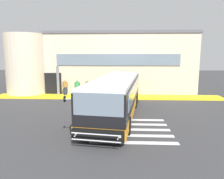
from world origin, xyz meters
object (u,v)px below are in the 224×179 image
Objects in this scene: passenger_near_column at (65,86)px; bus_main_foreground at (117,96)px; passenger_by_doorway at (77,87)px; safety_bollard_yellow at (116,96)px; entry_support_column at (58,80)px; passenger_at_curb_edge at (87,87)px.

bus_main_foreground is at bearing -49.30° from passenger_near_column.
passenger_near_column is at bearing 174.36° from passenger_by_doorway.
safety_bollard_yellow is (5.34, -1.59, -0.63)m from passenger_near_column.
passenger_by_doorway is 4.35m from safety_bollard_yellow.
bus_main_foreground is 4.88m from safety_bollard_yellow.
passenger_at_curb_edge is (3.20, -0.63, -0.55)m from entry_support_column.
passenger_by_doorway is (-4.19, 6.25, -0.25)m from bus_main_foreground.
passenger_by_doorway is at bearing 160.14° from safety_bollard_yellow.
passenger_at_curb_edge is at bearing -14.94° from passenger_by_doorway.
entry_support_column reaches higher than bus_main_foreground.
passenger_near_column is 1.31m from passenger_by_doorway.
bus_main_foreground is at bearing -56.18° from passenger_by_doorway.
passenger_by_doorway is (1.30, -0.13, 0.00)m from passenger_near_column.
safety_bollard_yellow is at bearing -16.33° from entry_support_column.
safety_bollard_yellow is at bearing -16.56° from passenger_near_column.
safety_bollard_yellow is (2.94, -1.17, -0.66)m from passenger_at_curb_edge.
passenger_by_doorway is 1.14m from passenger_at_curb_edge.
bus_main_foreground reaches higher than safety_bollard_yellow.
passenger_near_column is at bearing 170.03° from passenger_at_curb_edge.
passenger_at_curb_edge is at bearing 117.40° from bus_main_foreground.
bus_main_foreground is 12.89× the size of safety_bollard_yellow.
bus_main_foreground reaches higher than passenger_at_curb_edge.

